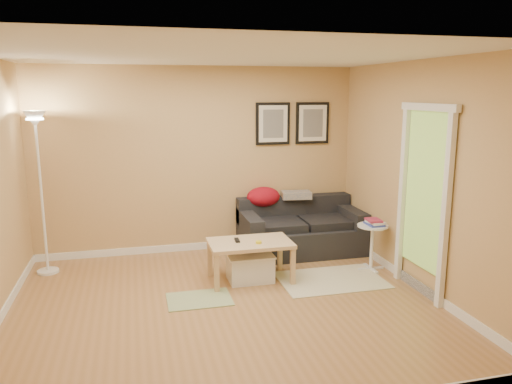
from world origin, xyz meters
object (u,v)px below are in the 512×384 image
storage_bin (250,267)px  side_table (372,247)px  sofa (301,227)px  coffee_table (250,261)px  floor_lamp (42,198)px  book_stack (374,222)px

storage_bin → side_table: (1.59, -0.02, 0.13)m
sofa → coffee_table: size_ratio=1.73×
storage_bin → side_table: bearing=-0.6°
floor_lamp → side_table: bearing=-12.6°
sofa → book_stack: 1.15m
sofa → storage_bin: bearing=-137.2°
book_stack → floor_lamp: bearing=164.5°
side_table → book_stack: (0.02, -0.00, 0.34)m
storage_bin → book_stack: 1.68m
coffee_table → storage_bin: bearing=-119.2°
coffee_table → book_stack: book_stack is taller
sofa → storage_bin: size_ratio=3.11×
storage_bin → side_table: size_ratio=0.92×
book_stack → storage_bin: bearing=176.4°
sofa → storage_bin: sofa is taller
side_table → floor_lamp: floor_lamp is taller
side_table → floor_lamp: (-4.02, 0.90, 0.67)m
sofa → side_table: bearing=-54.6°
side_table → floor_lamp: 4.17m
side_table → book_stack: 0.34m
coffee_table → side_table: size_ratio=1.66×
coffee_table → side_table: 1.59m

